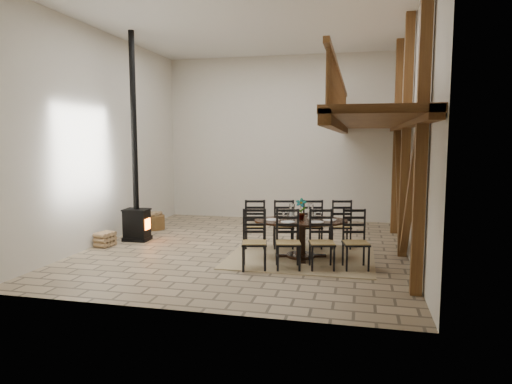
% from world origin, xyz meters
% --- Properties ---
extents(ground, '(8.00, 8.00, 0.00)m').
position_xyz_m(ground, '(0.00, 0.00, 0.00)').
color(ground, tan).
rests_on(ground, ground).
extents(room_shell, '(7.02, 8.02, 5.01)m').
position_xyz_m(room_shell, '(1.19, 0.00, 3.01)').
color(room_shell, beige).
rests_on(room_shell, ground).
extents(rug, '(3.00, 2.50, 0.02)m').
position_xyz_m(rug, '(1.30, -0.64, 0.01)').
color(rug, tan).
rests_on(rug, ground).
extents(dining_table, '(2.81, 2.63, 1.25)m').
position_xyz_m(dining_table, '(1.30, -0.64, 0.40)').
color(dining_table, black).
rests_on(dining_table, ground).
extents(wood_stove, '(0.61, 0.47, 5.00)m').
position_xyz_m(wood_stove, '(-2.83, 0.12, 1.14)').
color(wood_stove, black).
rests_on(wood_stove, ground).
extents(log_basket, '(0.58, 0.58, 0.48)m').
position_xyz_m(log_basket, '(-3.05, 1.52, 0.21)').
color(log_basket, brown).
rests_on(log_basket, ground).
extents(log_stack, '(0.41, 0.50, 0.34)m').
position_xyz_m(log_stack, '(-3.25, -0.63, 0.17)').
color(log_stack, tan).
rests_on(log_stack, ground).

